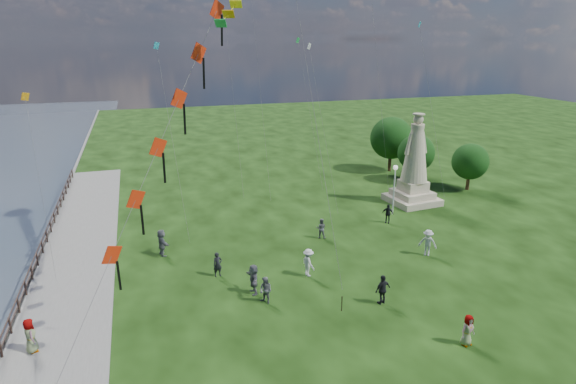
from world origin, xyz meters
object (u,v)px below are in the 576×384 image
object	(u,v)px
person_6	(218,265)
person_9	(388,214)
person_2	(308,263)
person_10	(31,337)
statue	(414,170)
person_7	(321,228)
person_4	(468,330)
lamppost	(395,179)
person_1	(266,290)
person_3	(383,289)
person_11	(254,279)
person_8	(428,243)
person_5	(162,243)

from	to	relation	value
person_6	person_9	bearing A→B (deg)	8.49
person_2	person_10	size ratio (longest dim) A/B	1.05
statue	person_9	world-z (taller)	statue
statue	person_7	xyz separation A→B (m)	(-10.91, -5.09, -2.30)
person_4	lamppost	bearing A→B (deg)	61.15
person_6	person_10	distance (m)	10.98
person_2	person_1	bearing A→B (deg)	112.99
lamppost	person_3	world-z (taller)	lamppost
lamppost	person_4	size ratio (longest dim) A/B	2.66
person_11	person_2	bearing A→B (deg)	106.24
person_6	person_8	size ratio (longest dim) A/B	0.85
person_8	person_11	distance (m)	12.72
person_3	person_5	world-z (taller)	person_5
person_6	person_11	size ratio (longest dim) A/B	0.87
lamppost	person_6	world-z (taller)	lamppost
person_7	statue	bearing A→B (deg)	-130.71
statue	person_5	xyz separation A→B (m)	(-22.44, -4.62, -2.12)
person_4	person_5	size ratio (longest dim) A/B	0.85
person_2	person_9	world-z (taller)	person_2
statue	lamppost	bearing A→B (deg)	-152.05
person_5	person_10	bearing A→B (deg)	133.02
person_6	person_4	bearing A→B (deg)	-56.49
person_4	person_5	xyz separation A→B (m)	(-13.46, 14.99, 0.14)
lamppost	person_5	size ratio (longest dim) A/B	2.26
person_8	person_9	size ratio (longest dim) A/B	1.18
statue	person_10	size ratio (longest dim) A/B	4.71
person_2	statue	bearing A→B (deg)	-64.76
person_8	person_10	world-z (taller)	person_8
person_10	person_11	bearing A→B (deg)	-97.29
person_3	person_4	xyz separation A→B (m)	(2.08, -4.68, -0.08)
person_2	person_10	bearing A→B (deg)	90.85
statue	person_1	world-z (taller)	statue
person_1	person_3	size ratio (longest dim) A/B	0.90
person_6	person_9	xyz separation A→B (m)	(14.70, 5.01, -0.00)
statue	person_4	xyz separation A→B (m)	(-8.98, -19.62, -2.26)
person_2	person_3	bearing A→B (deg)	-159.42
person_3	person_8	world-z (taller)	person_8
person_2	person_11	distance (m)	3.96
person_2	person_8	bearing A→B (deg)	-99.75
person_1	person_4	size ratio (longest dim) A/B	0.98
person_9	person_8	bearing A→B (deg)	-55.92
person_5	person_11	xyz separation A→B (m)	(4.76, -6.97, -0.03)
person_10	person_8	bearing A→B (deg)	-99.99
person_2	person_7	size ratio (longest dim) A/B	1.18
person_3	person_10	bearing A→B (deg)	-17.88
statue	lamppost	distance (m)	3.79
person_7	person_9	size ratio (longest dim) A/B	0.97
person_10	person_11	distance (m)	11.61
lamppost	person_10	distance (m)	28.55
lamppost	person_4	bearing A→B (deg)	-108.36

